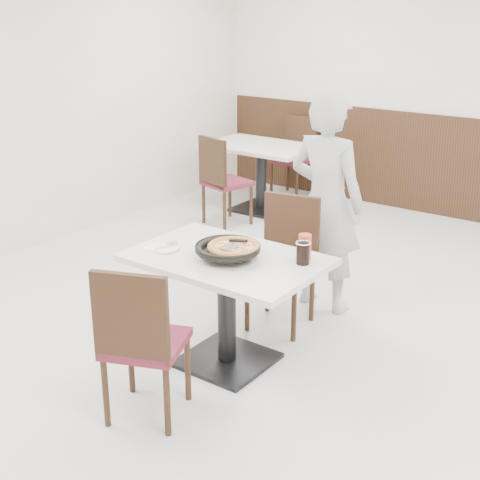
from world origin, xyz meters
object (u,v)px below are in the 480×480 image
Objects in this scene: pizza at (234,250)px; bg_chair_left_near at (227,180)px; pizza_pan at (228,252)px; bg_table_left at (261,178)px; diner_person at (326,203)px; chair_far at (281,265)px; cola_glass at (303,254)px; red_cup at (305,247)px; main_table at (227,311)px; side_plate at (166,249)px; bg_chair_left_far at (293,158)px; chair_near at (146,339)px.

bg_chair_left_near reaches higher than pizza.
bg_table_left is at bearing 120.87° from pizza_pan.
diner_person is (0.05, 1.16, 0.04)m from pizza_pan.
pizza_pan is 0.04m from pizza.
chair_far is 0.57× the size of diner_person.
cola_glass is at bearing -29.90° from bg_chair_left_near.
red_cup is at bearing 126.83° from chair_far.
main_table is 0.42m from pizza_pan.
red_cup is at bearing 31.11° from main_table.
bg_table_left is at bearing 120.65° from main_table.
diner_person is at bearing 87.74° from pizza_pan.
side_plate is 0.89m from red_cup.
bg_table_left is at bearing 103.57° from bg_chair_left_near.
bg_chair_left_far is at bearing 104.40° from bg_chair_left_near.
chair_near reaches higher than main_table.
chair_far is at bearing 90.57° from main_table.
main_table is 0.72× the size of diner_person.
bg_chair_left_far reaches higher than main_table.
side_plate reaches higher than bg_table_left.
bg_chair_left_near is (-0.01, -0.62, 0.10)m from bg_table_left.
chair_far reaches higher than red_cup.
pizza_pan is 2.09× the size of red_cup.
side_plate is 1.25× the size of cola_glass.
bg_table_left is 0.63m from bg_chair_left_near.
bg_table_left is at bearing 128.78° from red_cup.
main_table and bg_table_left have the same top height.
bg_chair_left_far is (-0.01, 0.68, 0.10)m from bg_table_left.
red_cup is (0.44, 0.97, 0.35)m from chair_near.
chair_far is at bearing 82.00° from diner_person.
bg_chair_left_far is (-2.17, 3.37, -0.35)m from red_cup.
cola_glass reaches higher than main_table.
pizza is at bearing 32.77° from pizza_pan.
bg_chair_left_near is (-1.37, 2.45, -0.28)m from side_plate.
pizza is (0.06, -0.00, 0.44)m from main_table.
bg_chair_left_near is 1.31m from bg_chair_left_far.
chair_far and bg_chair_left_near have the same top height.
diner_person reaches higher than bg_chair_left_near.
pizza is 2.96m from bg_chair_left_near.
pizza_pan is at bearing 15.79° from side_plate.
pizza_pan reaches higher than main_table.
diner_person reaches higher than bg_table_left.
chair_far is 1.00× the size of bg_chair_left_near.
chair_near reaches higher than cola_glass.
pizza is 1.87× the size of side_plate.
chair_near is 4.68m from bg_chair_left_far.
side_plate is at bearing 110.95° from bg_chair_left_far.
main_table is 3.60× the size of pizza_pan.
bg_table_left is (-2.19, 2.76, -0.44)m from cola_glass.
bg_chair_left_far is at bearing 90.82° from bg_table_left.
chair_far is 1.00× the size of bg_chair_left_far.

